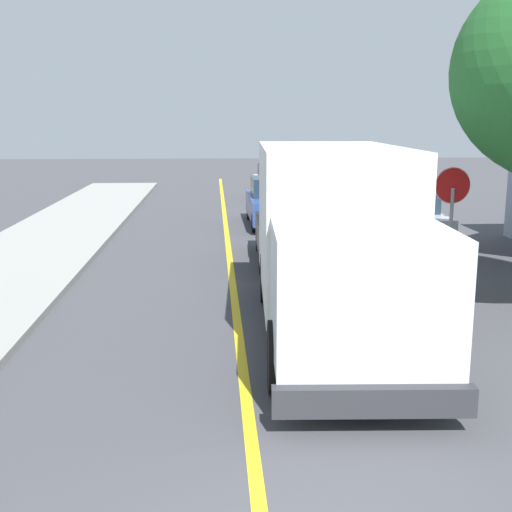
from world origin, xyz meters
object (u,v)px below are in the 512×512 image
object	(u,v)px
parked_car_near	(292,231)
parked_van_across	(403,218)
parked_car_far	(277,183)
box_truck	(333,233)
parked_car_mid	(275,203)
stop_sign	(452,204)

from	to	relation	value
parked_car_near	parked_van_across	bearing A→B (deg)	30.53
parked_car_far	parked_van_across	bearing A→B (deg)	-76.28
parked_car_near	parked_car_far	distance (m)	13.25
box_truck	parked_car_mid	world-z (taller)	box_truck
parked_car_far	parked_van_across	distance (m)	11.44
parked_car_near	parked_car_far	size ratio (longest dim) A/B	1.00
box_truck	stop_sign	size ratio (longest dim) A/B	2.75
parked_car_near	parked_van_across	xyz separation A→B (m)	(3.57, 2.11, 0.00)
parked_car_near	stop_sign	bearing A→B (deg)	-42.47
parked_car_near	parked_car_mid	bearing A→B (deg)	89.03
box_truck	parked_car_far	bearing A→B (deg)	87.44
box_truck	parked_car_near	world-z (taller)	box_truck
parked_car_mid	parked_van_across	xyz separation A→B (m)	(3.47, -3.87, 0.00)
parked_car_far	parked_car_mid	bearing A→B (deg)	-95.99
parked_van_across	parked_car_near	bearing A→B (deg)	-149.47
parked_car_near	parked_car_mid	world-z (taller)	same
parked_car_mid	stop_sign	size ratio (longest dim) A/B	1.66
stop_sign	parked_car_near	bearing A→B (deg)	137.53
parked_car_far	parked_car_near	bearing A→B (deg)	-93.73
parked_car_mid	parked_car_far	size ratio (longest dim) A/B	0.99
box_truck	parked_car_mid	bearing A→B (deg)	89.53
box_truck	parked_car_mid	xyz separation A→B (m)	(0.10, 11.93, -0.97)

